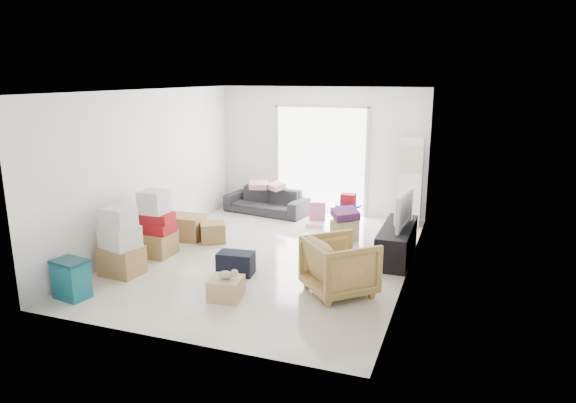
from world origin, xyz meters
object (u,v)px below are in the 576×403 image
(ac_tower, at_px, (411,182))
(storage_bins, at_px, (71,279))
(television, at_px, (398,222))
(armchair, at_px, (340,263))
(tv_console, at_px, (397,242))
(ottoman, at_px, (345,230))
(sofa, at_px, (267,197))
(kids_table, at_px, (348,203))
(wood_crate, at_px, (226,288))

(ac_tower, height_order, storage_bins, ac_tower)
(television, height_order, armchair, armchair)
(tv_console, distance_m, storage_bins, 4.96)
(ac_tower, bearing_deg, armchair, -97.49)
(storage_bins, bearing_deg, ottoman, 51.81)
(tv_console, bearing_deg, armchair, -107.64)
(tv_console, height_order, ottoman, tv_console)
(television, xyz_separation_m, sofa, (-3.07, 1.89, -0.25))
(tv_console, relative_size, sofa, 0.88)
(storage_bins, height_order, ottoman, storage_bins)
(sofa, height_order, ottoman, sofa)
(tv_console, bearing_deg, kids_table, 128.03)
(storage_bins, distance_m, wood_crate, 2.08)
(armchair, distance_m, kids_table, 3.27)
(kids_table, distance_m, wood_crate, 3.97)
(ac_tower, height_order, kids_table, ac_tower)
(kids_table, bearing_deg, sofa, 168.61)
(storage_bins, xyz_separation_m, wood_crate, (1.96, 0.69, -0.13))
(armchair, bearing_deg, kids_table, -31.34)
(storage_bins, bearing_deg, wood_crate, 19.27)
(tv_console, bearing_deg, television, 0.00)
(ac_tower, relative_size, sofa, 0.96)
(television, bearing_deg, ac_tower, 7.32)
(storage_bins, bearing_deg, tv_console, 38.21)
(wood_crate, bearing_deg, armchair, 26.02)
(tv_console, xyz_separation_m, kids_table, (-1.18, 1.50, 0.20))
(kids_table, bearing_deg, wood_crate, -101.06)
(television, bearing_deg, sofa, 64.35)
(ottoman, bearing_deg, television, -30.21)
(sofa, bearing_deg, ac_tower, 12.29)
(television, relative_size, storage_bins, 1.85)
(television, distance_m, armchair, 1.79)
(ac_tower, height_order, wood_crate, ac_tower)
(storage_bins, relative_size, wood_crate, 1.28)
(tv_console, xyz_separation_m, wood_crate, (-1.94, -2.38, -0.13))
(ottoman, height_order, wood_crate, ottoman)
(ac_tower, xyz_separation_m, tv_console, (0.05, -2.04, -0.61))
(ottoman, relative_size, wood_crate, 0.93)
(television, bearing_deg, wood_crate, 146.81)
(armchair, relative_size, storage_bins, 1.61)
(sofa, distance_m, storage_bins, 5.03)
(sofa, height_order, storage_bins, sofa)
(armchair, xyz_separation_m, ottoman, (-0.48, 2.30, -0.24))
(tv_console, height_order, storage_bins, storage_bins)
(ac_tower, height_order, tv_console, ac_tower)
(armchair, xyz_separation_m, wood_crate, (-1.40, -0.68, -0.29))
(ac_tower, relative_size, television, 1.76)
(tv_console, relative_size, television, 1.62)
(television, relative_size, ottoman, 2.53)
(television, bearing_deg, tv_console, 0.00)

